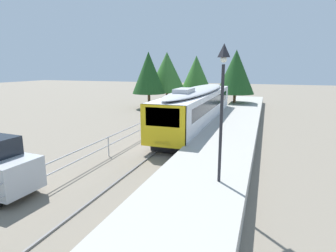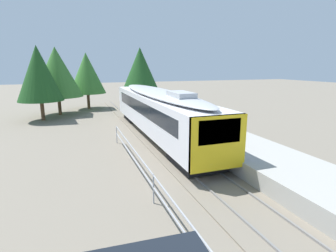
{
  "view_description": "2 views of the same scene",
  "coord_description": "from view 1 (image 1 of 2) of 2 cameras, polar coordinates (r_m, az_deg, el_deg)",
  "views": [
    {
      "loc": [
        5.65,
        6.59,
        5.4
      ],
      "look_at": [
        0.0,
        22.66,
        1.8
      ],
      "focal_mm": 29.89,
      "sensor_mm": 36.0,
      "label": 1
    },
    {
      "loc": [
        -6.02,
        11.8,
        5.36
      ],
      "look_at": [
        -1.0,
        25.66,
        2.0
      ],
      "focal_mm": 28.15,
      "sensor_mm": 36.0,
      "label": 2
    }
  ],
  "objects": [
    {
      "name": "ground_plane",
      "position": [
        18.48,
        -9.54,
        -5.23
      ],
      "size": [
        160.0,
        160.0,
        0.0
      ],
      "primitive_type": "plane",
      "color": "slate"
    },
    {
      "name": "track_rails",
      "position": [
        17.27,
        -0.74,
        -6.17
      ],
      "size": [
        3.2,
        60.0,
        0.14
      ],
      "color": "slate",
      "rests_on": "ground"
    },
    {
      "name": "commuter_train",
      "position": [
        24.85,
        6.08,
        4.33
      ],
      "size": [
        2.82,
        18.04,
        3.74
      ],
      "color": "silver",
      "rests_on": "track_rails"
    },
    {
      "name": "station_platform",
      "position": [
        16.36,
        10.07,
        -5.87
      ],
      "size": [
        3.9,
        60.0,
        0.9
      ],
      "primitive_type": "cube",
      "color": "#A8A59E",
      "rests_on": "ground"
    },
    {
      "name": "platform_lamp_mid_platform",
      "position": [
        10.77,
        11.05,
        7.57
      ],
      "size": [
        0.34,
        0.34,
        5.35
      ],
      "color": "#232328",
      "rests_on": "station_platform"
    },
    {
      "name": "tree_behind_carpark",
      "position": [
        36.85,
        13.65,
        10.66
      ],
      "size": [
        4.79,
        4.79,
        7.54
      ],
      "color": "brown",
      "rests_on": "ground"
    },
    {
      "name": "tree_behind_station_far",
      "position": [
        37.06,
        -3.97,
        10.77
      ],
      "size": [
        4.32,
        4.32,
        7.36
      ],
      "color": "brown",
      "rests_on": "ground"
    },
    {
      "name": "tree_distant_left",
      "position": [
        41.46,
        5.77,
        10.63
      ],
      "size": [
        4.53,
        4.53,
        7.02
      ],
      "color": "brown",
      "rests_on": "ground"
    },
    {
      "name": "tree_distant_centre",
      "position": [
        39.23,
        -0.22,
        10.94
      ],
      "size": [
        5.32,
        5.32,
        7.42
      ],
      "color": "brown",
      "rests_on": "ground"
    }
  ]
}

